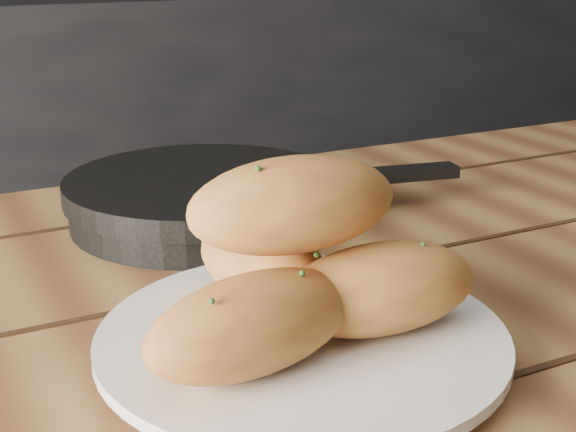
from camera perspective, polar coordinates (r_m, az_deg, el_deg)
The scene contains 4 objects.
counter at distance 1.95m, azimuth -12.63°, elevation 1.86°, with size 2.80×0.60×0.90m, color black.
plate at distance 0.52m, azimuth 1.00°, elevation -8.98°, with size 0.27×0.27×0.02m.
bread_rolls at distance 0.50m, azimuth 0.70°, elevation -3.88°, with size 0.24×0.19×0.12m.
skillet at distance 0.77m, azimuth -5.95°, elevation 1.30°, with size 0.39×0.26×0.05m.
Camera 1 is at (-0.45, -0.12, 1.00)m, focal length 50.00 mm.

